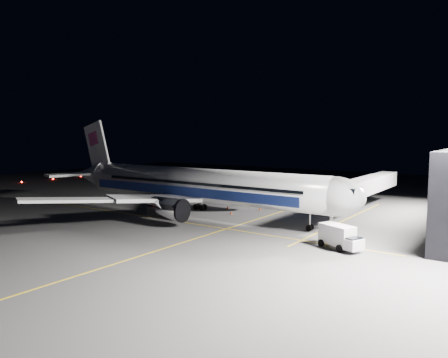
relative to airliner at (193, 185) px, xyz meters
name	(u,v)px	position (x,y,z in m)	size (l,w,h in m)	color
ground	(198,215)	(1.08, 0.00, -5.16)	(200.00, 200.00, 0.00)	#4C4C4F
guide_line_main	(248,222)	(11.08, 0.00, -5.16)	(0.25, 80.00, 0.01)	gold
guide_line_cross	(175,221)	(1.08, -6.00, -5.16)	(70.00, 0.25, 0.01)	gold
guide_line_side	(344,220)	(23.08, 10.00, -5.16)	(0.25, 40.00, 0.01)	gold
airliner	(193,185)	(0.00, 0.00, 0.00)	(61.48, 54.22, 16.64)	silver
jet_bridge	(361,187)	(23.08, 18.06, -0.58)	(3.60, 34.40, 6.30)	#B2B2B7
service_truck	(340,236)	(28.74, -7.19, -3.63)	(6.01, 4.31, 2.87)	silver
baggage_tug	(262,197)	(2.02, 20.03, -4.39)	(2.31, 1.86, 1.67)	black
safety_cone_a	(231,213)	(5.16, 4.00, -4.88)	(0.38, 0.38, 0.58)	#DC3D09
safety_cone_b	(260,209)	(7.08, 10.51, -4.87)	(0.39, 0.39, 0.58)	#DC3D09
safety_cone_c	(228,207)	(1.67, 7.94, -4.83)	(0.45, 0.45, 0.67)	#DC3D09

